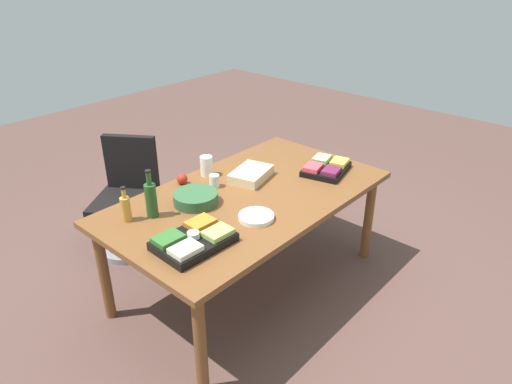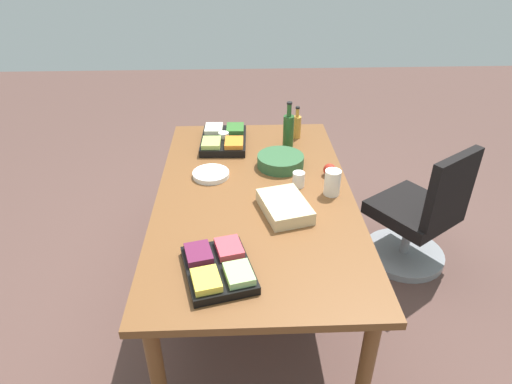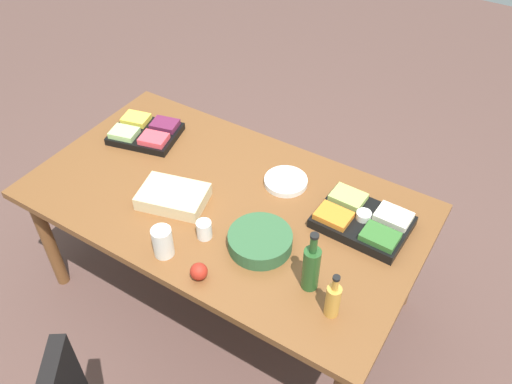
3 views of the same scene
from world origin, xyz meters
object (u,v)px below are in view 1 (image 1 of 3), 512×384
at_px(dressing_bottle, 126,208).
at_px(office_chair, 129,207).
at_px(paper_plate_stack, 256,217).
at_px(fruit_platter, 326,168).
at_px(veggie_tray, 194,240).
at_px(salad_bowl, 196,198).
at_px(apple_red, 182,179).
at_px(paper_cup, 214,181).
at_px(mayo_jar, 206,166).
at_px(wine_bottle, 151,199).
at_px(sheet_cake, 251,174).
at_px(conference_table, 248,204).

bearing_deg(dressing_bottle, office_chair, -122.06).
bearing_deg(paper_plate_stack, dressing_bottle, -47.15).
xyz_separation_m(fruit_platter, dressing_bottle, (1.40, -0.51, 0.06)).
distance_m(veggie_tray, salad_bowl, 0.49).
relative_size(fruit_platter, veggie_tray, 0.97).
bearing_deg(apple_red, salad_bowl, 65.85).
bearing_deg(paper_cup, salad_bowl, 18.52).
xyz_separation_m(paper_plate_stack, apple_red, (-0.02, -0.71, 0.02)).
relative_size(mayo_jar, paper_cup, 1.65).
bearing_deg(paper_cup, wine_bottle, 0.69).
bearing_deg(mayo_jar, veggie_tray, 42.50).
distance_m(office_chair, mayo_jar, 0.87).
height_order(fruit_platter, salad_bowl, salad_bowl).
distance_m(fruit_platter, dressing_bottle, 1.49).
height_order(fruit_platter, sheet_cake, fruit_platter).
relative_size(office_chair, mayo_jar, 6.09).
bearing_deg(veggie_tray, wine_bottle, -96.24).
height_order(salad_bowl, wine_bottle, wine_bottle).
height_order(salad_bowl, dressing_bottle, dressing_bottle).
relative_size(conference_table, paper_cup, 21.65).
height_order(office_chair, mayo_jar, office_chair).
bearing_deg(dressing_bottle, salad_bowl, 160.61).
xyz_separation_m(sheet_cake, wine_bottle, (0.80, -0.10, 0.09)).
distance_m(sheet_cake, dressing_bottle, 0.95).
xyz_separation_m(paper_plate_stack, dressing_bottle, (0.54, -0.58, 0.07)).
distance_m(salad_bowl, mayo_jar, 0.43).
bearing_deg(fruit_platter, conference_table, -15.60).
relative_size(conference_table, paper_plate_stack, 8.86).
xyz_separation_m(office_chair, paper_plate_stack, (-0.05, 1.36, 0.42)).
distance_m(office_chair, veggie_tray, 1.42).
distance_m(paper_plate_stack, sheet_cake, 0.57).
xyz_separation_m(conference_table, veggie_tray, (0.65, 0.19, 0.11)).
relative_size(office_chair, veggie_tray, 2.10).
height_order(veggie_tray, dressing_bottle, dressing_bottle).
height_order(conference_table, sheet_cake, sheet_cake).
xyz_separation_m(fruit_platter, mayo_jar, (0.64, -0.62, 0.04)).
bearing_deg(mayo_jar, conference_table, 86.93).
relative_size(conference_table, office_chair, 2.16).
relative_size(wine_bottle, paper_cup, 3.48).
distance_m(conference_table, fruit_platter, 0.69).
distance_m(conference_table, paper_plate_stack, 0.34).
bearing_deg(conference_table, apple_red, -67.66).
height_order(paper_plate_stack, paper_cup, paper_cup).
xyz_separation_m(fruit_platter, sheet_cake, (0.46, -0.33, 0.00)).
distance_m(salad_bowl, dressing_bottle, 0.45).
distance_m(fruit_platter, mayo_jar, 0.89).
bearing_deg(conference_table, office_chair, -77.07).
xyz_separation_m(paper_plate_stack, salad_bowl, (0.11, -0.43, 0.02)).
bearing_deg(paper_plate_stack, sheet_cake, -134.49).
relative_size(salad_bowl, apple_red, 3.81).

